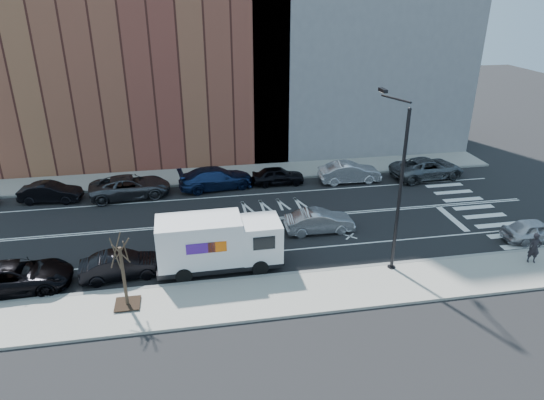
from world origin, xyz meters
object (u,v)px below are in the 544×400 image
object	(u,v)px
driving_sedan	(319,221)
near_parked_front	(536,230)
far_parked_b	(50,192)
fedex_van	(218,243)
pedestrian	(534,248)

from	to	relation	value
driving_sedan	near_parked_front	world-z (taller)	driving_sedan
far_parked_b	near_parked_front	world-z (taller)	far_parked_b
fedex_van	pedestrian	distance (m)	17.51
driving_sedan	far_parked_b	bearing A→B (deg)	65.89
near_parked_front	far_parked_b	bearing A→B (deg)	70.48
fedex_van	far_parked_b	xyz separation A→B (m)	(-11.26, 11.27, -0.92)
far_parked_b	pedestrian	bearing A→B (deg)	-109.39
far_parked_b	driving_sedan	distance (m)	19.55
fedex_van	near_parked_front	bearing A→B (deg)	-1.33
fedex_van	near_parked_front	world-z (taller)	fedex_van
driving_sedan	near_parked_front	distance (m)	13.17
near_parked_front	pedestrian	size ratio (longest dim) A/B	2.27
far_parked_b	near_parked_front	xyz separation A→B (m)	(30.56, -11.44, -0.02)
far_parked_b	fedex_van	bearing A→B (deg)	-128.42
near_parked_front	pedestrian	world-z (taller)	pedestrian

